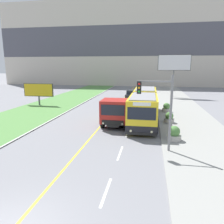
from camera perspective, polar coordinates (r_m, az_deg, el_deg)
The scene contains 11 objects.
lane_marking_centre at distance 9.69m, azimuth -20.30°, elevation -24.22°, with size 2.88×140.00×0.01m.
apartment_block_background at distance 66.48m, azimuth 6.35°, elevation 17.25°, with size 80.00×8.04×23.72m.
city_bus at distance 23.26m, azimuth 8.38°, elevation 1.70°, with size 2.66×12.74×3.01m.
dump_truck at distance 20.81m, azimuth 1.14°, elevation 0.03°, with size 2.52×6.48×2.61m.
car_distant at distance 38.98m, azimuth 5.07°, elevation 4.62°, with size 1.80×4.30×1.45m.
traffic_light_mast at distance 14.37m, azimuth 12.38°, elevation 2.19°, with size 2.28×0.32×5.05m.
billboard_large at distance 41.40m, azimuth 15.93°, elevation 11.92°, with size 5.73×0.24×7.60m.
billboard_small at distance 33.30m, azimuth -18.64°, elevation 5.37°, with size 4.44×0.24×3.17m.
planter_round_near at distance 17.28m, azimuth 15.92°, elevation -5.53°, with size 1.07×1.07×1.11m.
planter_round_second at distance 22.48m, azimuth 14.72°, elevation -1.50°, with size 0.98×0.98×1.06m.
planter_round_third at distance 27.75m, azimuth 14.04°, elevation 1.07°, with size 1.02×1.02×1.08m.
Camera 1 is at (4.58, -5.58, 5.60)m, focal length 35.00 mm.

